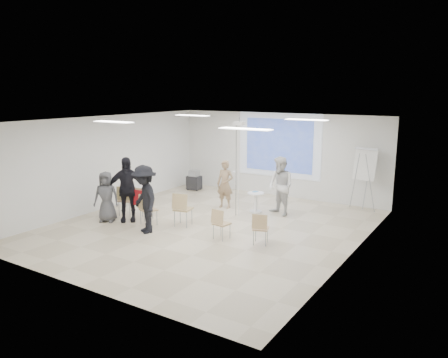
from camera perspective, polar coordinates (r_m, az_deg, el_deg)
The scene contains 30 objects.
floor at distance 12.39m, azimuth -1.99°, elevation -6.53°, with size 8.00×9.00×0.10m, color beige.
ceiling at distance 11.81m, azimuth -2.09°, elevation 7.93°, with size 8.00×9.00×0.10m, color white.
wall_back at distance 15.92m, azimuth 7.24°, elevation 3.16°, with size 8.00×0.10×3.00m, color silver.
wall_left at distance 14.64m, azimuth -15.26°, elevation 2.12°, with size 0.10×9.00×3.00m, color silver.
wall_right at distance 10.33m, azimuth 16.87°, elevation -1.79°, with size 0.10×9.00×3.00m, color silver.
projection_halo at distance 15.81m, azimuth 7.18°, elevation 4.39°, with size 3.20×0.01×2.30m, color silver.
projection_image at distance 15.80m, azimuth 7.15°, elevation 4.39°, with size 2.60×0.01×1.90m, color #3451B3.
pedestal_table at distance 13.79m, azimuth 4.17°, elevation -2.89°, with size 0.63×0.63×0.66m.
player_left at distance 14.19m, azimuth 0.15°, elevation -0.28°, with size 0.65×0.44×1.77m, color #9E8161.
player_right at distance 13.43m, azimuth 7.39°, elevation -0.54°, with size 0.97×0.77×2.01m, color silver.
controller_left at distance 14.25m, azimuth 1.30°, elevation 0.92°, with size 0.04×0.13×0.04m, color white.
controller_right at distance 13.66m, azimuth 7.19°, elevation 1.17°, with size 0.04×0.13×0.04m, color white.
chair_far_left at distance 13.69m, azimuth -12.78°, elevation -2.45°, with size 0.57×0.59×0.93m.
chair_left_mid at distance 13.10m, azimuth -10.76°, elevation -2.81°, with size 0.50×0.53×1.00m.
chair_left_inner at distance 12.59m, azimuth -10.16°, elevation -3.67°, with size 0.55×0.57×0.89m.
chair_center at distance 12.33m, azimuth -5.53°, elevation -3.63°, with size 0.55×0.58×0.98m.
chair_right_inner at distance 11.25m, azimuth -0.53°, elevation -5.58°, with size 0.42×0.45×0.81m.
chair_right_far at distance 10.91m, azimuth 4.76°, elevation -6.19°, with size 0.49×0.50×0.81m.
red_jacket at distance 12.98m, azimuth -11.20°, elevation -2.37°, with size 0.47×0.11×0.45m, color maroon.
laptop at distance 12.65m, azimuth -9.78°, elevation -3.81°, with size 0.33×0.24×0.03m, color black.
audience_left at distance 12.99m, azimuth -12.63°, elevation -0.73°, with size 1.27×0.76×2.19m, color black.
audience_mid at distance 11.86m, azimuth -10.36°, elevation -2.04°, with size 1.35×0.74×2.09m, color black.
audience_outer at distance 13.16m, azimuth -15.14°, elevation -1.86°, with size 0.81×0.54×1.67m, color #525357.
flipchart_easel at distance 14.47m, azimuth 17.96°, elevation 1.78°, with size 0.86×0.66×2.01m.
av_cart at distance 16.91m, azimuth -3.92°, elevation -0.24°, with size 0.54×0.44×0.75m.
ceiling_projector at distance 13.04m, azimuth 2.01°, elevation 6.68°, with size 0.30×0.25×3.00m.
fluor_panel_nw at distance 14.60m, azimuth -4.17°, elevation 8.28°, with size 1.20×0.30×0.02m, color white.
fluor_panel_ne at distance 12.64m, azimuth 10.72°, elevation 7.61°, with size 1.20×0.30×0.02m, color white.
fluor_panel_sw at distance 11.97m, azimuth -14.24°, elevation 7.25°, with size 1.20×0.30×0.02m, color white.
fluor_panel_se at distance 9.49m, azimuth 2.81°, elevation 6.55°, with size 1.20×0.30×0.02m, color white.
Camera 1 is at (6.65, -9.73, 3.79)m, focal length 35.00 mm.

